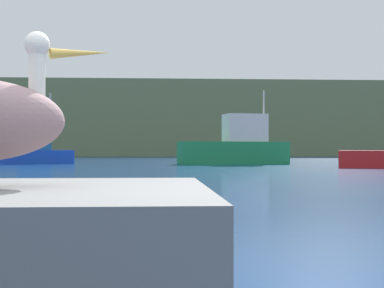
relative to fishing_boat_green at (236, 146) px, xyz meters
The scene contains 3 objects.
hillside_backdrop 44.80m from the fishing_boat_green, 97.18° to the left, with size 140.00×15.31×9.90m, color #6B7A51.
fishing_boat_green is the anchor object (origin of this frame).
fishing_boat_blue 14.58m from the fishing_boat_green, behind, with size 7.83×4.29×4.84m.
Camera 1 is at (0.25, -3.03, 1.03)m, focal length 55.05 mm.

